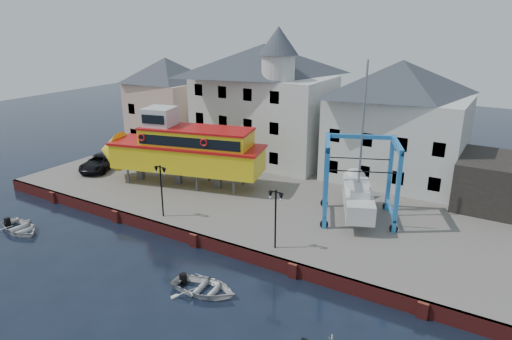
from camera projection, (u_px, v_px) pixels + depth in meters
The scene contains 14 objects.
ground at pixel (195, 246), 33.16m from camera, with size 140.00×140.00×0.00m, color black.
hardstanding at pixel (269, 192), 41.92m from camera, with size 44.00×22.00×1.00m, color #625C57.
quay_wall at pixel (195, 239), 33.08m from camera, with size 44.00×0.47×1.00m.
building_pink at pixel (168, 102), 54.58m from camera, with size 8.00×7.00×10.30m.
building_white_main at pixel (264, 101), 48.10m from camera, with size 14.00×8.30×14.00m.
building_white_right at pixel (397, 122), 42.05m from camera, with size 12.00×8.00×11.20m.
shed_dark at pixel (511, 185), 36.70m from camera, with size 8.00×7.00×4.00m, color black.
lamp_post_left at pixel (161, 178), 34.75m from camera, with size 1.12×0.32×4.20m.
lamp_post_right at pixel (276, 204), 29.86m from camera, with size 1.12×0.32×4.20m.
tour_boat at pixel (177, 149), 41.74m from camera, with size 16.70×7.73×7.08m.
travel_lift at pixel (358, 191), 35.35m from camera, with size 6.84×8.10×11.99m.
van at pixel (99, 162), 46.37m from camera, with size 2.48×5.38×1.50m, color black.
motorboat_b at pixel (204, 292), 27.66m from camera, with size 3.00×4.20×0.87m, color silver.
motorboat_d at pixel (20, 231), 35.46m from camera, with size 2.89×4.04×0.84m, color silver.
Camera 1 is at (19.11, -23.07, 15.90)m, focal length 32.00 mm.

